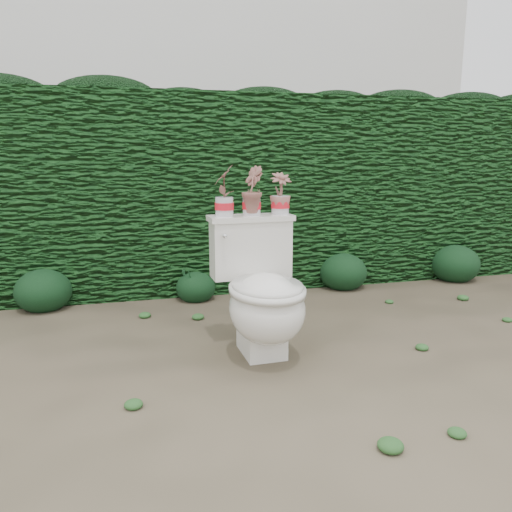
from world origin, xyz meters
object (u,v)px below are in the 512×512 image
object	(u,v)px
potted_plant_center	(252,192)
potted_plant_right	(280,195)
toilet	(263,295)
potted_plant_left	(224,192)

from	to	relation	value
potted_plant_center	potted_plant_right	world-z (taller)	potted_plant_center
toilet	potted_plant_left	world-z (taller)	potted_plant_left
toilet	potted_plant_left	distance (m)	0.63
toilet	potted_plant_left	bearing A→B (deg)	123.41
potted_plant_right	toilet	bearing A→B (deg)	-132.08
toilet	potted_plant_center	xyz separation A→B (m)	(-0.00, 0.24, 0.56)
potted_plant_left	potted_plant_right	distance (m)	0.34
potted_plant_left	potted_plant_right	xyz separation A→B (m)	(0.34, 0.01, -0.02)
toilet	potted_plant_center	world-z (taller)	potted_plant_center
potted_plant_center	potted_plant_right	xyz separation A→B (m)	(0.18, 0.01, -0.02)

